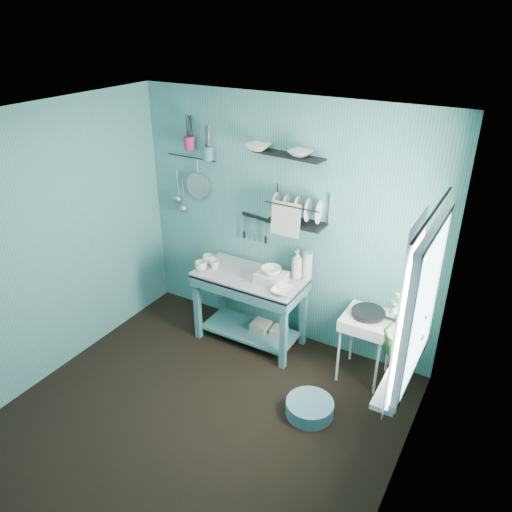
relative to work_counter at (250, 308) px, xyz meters
The scene contains 36 objects.
floor 1.25m from the work_counter, 80.07° to the right, with size 3.20×3.20×0.00m, color black.
ceiling 2.42m from the work_counter, 80.07° to the right, with size 3.20×3.20×0.00m, color silver.
wall_back 0.94m from the work_counter, 58.39° to the left, with size 3.20×3.20×0.00m, color teal.
wall_front 2.81m from the work_counter, 85.62° to the right, with size 3.20×3.20×0.00m, color teal.
wall_left 2.01m from the work_counter, 140.08° to the right, with size 3.00×3.00×0.00m, color teal.
wall_right 2.31m from the work_counter, 32.91° to the right, with size 3.00×3.00×0.00m, color teal.
work_counter is the anchor object (origin of this frame).
mug_left 0.67m from the work_counter, 161.57° to the right, with size 0.12×0.12×0.10m, color silver.
mug_mid 0.58m from the work_counter, behind, with size 0.10×0.10×0.09m, color silver.
mug_right 0.67m from the work_counter, behind, with size 0.12×0.12×0.10m, color silver.
wash_tub 0.51m from the work_counter, ahead, with size 0.28×0.22×0.10m, color beige.
tub_bowl 0.58m from the work_counter, ahead, with size 0.20×0.20×0.06m, color silver.
soap_bottle 0.71m from the work_counter, 25.46° to the left, with size 0.12×0.12×0.30m, color beige.
water_bottle 0.78m from the work_counter, 22.93° to the left, with size 0.09×0.09×0.28m, color #B1BCC5.
counter_bowl 0.63m from the work_counter, 18.43° to the right, with size 0.22×0.22×0.05m, color silver.
hotplate_stand 1.22m from the work_counter, ahead, with size 0.42×0.42×0.68m, color white.
frying_pan 1.26m from the work_counter, ahead, with size 0.30×0.30×0.04m, color black.
knife_strip 0.94m from the work_counter, 110.46° to the left, with size 0.32×0.02×0.03m, color black.
dish_rack 1.20m from the work_counter, 27.20° to the left, with size 0.55×0.24×0.32m, color black.
upper_shelf 1.63m from the work_counter, 40.36° to the left, with size 0.70×0.18×0.01m, color black.
shelf_bowl_left 1.67m from the work_counter, 99.73° to the left, with size 0.23×0.23×0.06m, color silver.
shelf_bowl_right 1.76m from the work_counter, 30.68° to the left, with size 0.21×0.21×0.05m, color silver.
utensil_cup_magenta 1.79m from the work_counter, 163.43° to the left, with size 0.11×0.11×0.13m, color #AB1F53.
utensil_cup_teal 1.63m from the work_counter, 158.02° to the left, with size 0.11×0.11×0.13m, color #386D75.
colander 1.39m from the work_counter, 160.42° to the left, with size 0.28×0.28×0.03m, color #9EA0A5.
ladle_outer 1.55m from the work_counter, 164.76° to the left, with size 0.01×0.01×0.30m, color #9EA0A5.
ladle_inner 1.44m from the work_counter, 163.74° to the left, with size 0.01×0.01×0.30m, color #9EA0A5.
hook_rail 1.67m from the work_counter, 160.93° to the left, with size 0.01×0.01×0.60m, color black.
window_glass 2.18m from the work_counter, 21.85° to the right, with size 1.10×1.10×0.00m, color white.
windowsill 1.90m from the work_counter, 22.83° to the right, with size 0.16×0.95×0.04m, color white.
curtain 2.26m from the work_counter, 30.55° to the right, with size 1.35×1.35×0.00m, color white.
curtain_rod 2.51m from the work_counter, 22.36° to the right, with size 0.02×0.02×1.05m, color black.
potted_plant 1.89m from the work_counter, 19.24° to the right, with size 0.29×0.29×0.51m, color #315D25.
storage_tin_large 0.30m from the work_counter, 26.57° to the left, with size 0.18×0.18×0.22m, color gray.
storage_tin_small 0.43m from the work_counter, 14.93° to the left, with size 0.15×0.15×0.20m, color gray.
floor_basin 1.24m from the work_counter, 33.95° to the right, with size 0.42×0.42×0.13m, color teal.
Camera 1 is at (2.02, -2.56, 3.18)m, focal length 35.00 mm.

